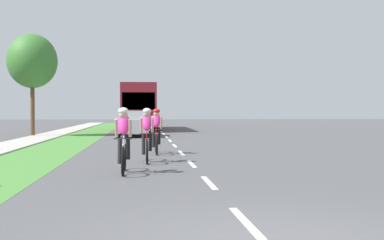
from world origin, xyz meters
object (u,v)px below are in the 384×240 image
at_px(cyclist_lead, 124,140).
at_px(street_tree_near, 32,61).
at_px(cyclist_trailing, 147,135).
at_px(cyclist_distant, 156,131).
at_px(sedan_silver, 135,123).
at_px(bus_maroon, 139,105).
at_px(suv_blue, 141,116).

height_order(cyclist_lead, street_tree_near, street_tree_near).
height_order(cyclist_trailing, cyclist_distant, same).
relative_size(sedan_silver, bus_maroon, 0.37).
relative_size(cyclist_distant, sedan_silver, 0.40).
xyz_separation_m(bus_maroon, suv_blue, (0.08, 19.37, -1.03)).
bearing_deg(sedan_silver, bus_maroon, 88.85).
xyz_separation_m(cyclist_lead, cyclist_trailing, (0.58, 2.34, 0.00)).
bearing_deg(street_tree_near, bus_maroon, 56.09).
height_order(cyclist_lead, suv_blue, suv_blue).
height_order(suv_blue, street_tree_near, street_tree_near).
xyz_separation_m(cyclist_lead, street_tree_near, (-6.05, 17.46, 3.64)).
bearing_deg(bus_maroon, street_tree_near, -123.91).
height_order(sedan_silver, bus_maroon, bus_maroon).
distance_m(cyclist_trailing, cyclist_distant, 2.72).
height_order(cyclist_lead, sedan_silver, cyclist_lead).
relative_size(sedan_silver, suv_blue, 0.91).
height_order(cyclist_trailing, bus_maroon, bus_maroon).
height_order(cyclist_trailing, sedan_silver, cyclist_trailing).
bearing_deg(cyclist_trailing, suv_blue, 90.40).
bearing_deg(cyclist_distant, street_tree_near, 119.33).
xyz_separation_m(cyclist_lead, sedan_silver, (-0.01, 16.69, -0.04)).
xyz_separation_m(cyclist_lead, bus_maroon, (0.19, 26.74, 1.17)).
relative_size(cyclist_trailing, sedan_silver, 0.40).
relative_size(cyclist_lead, sedan_silver, 0.40).
relative_size(bus_maroon, suv_blue, 2.47).
relative_size(cyclist_trailing, street_tree_near, 0.28).
bearing_deg(cyclist_distant, suv_blue, 90.92).
bearing_deg(cyclist_lead, sedan_silver, 90.04).
xyz_separation_m(cyclist_distant, suv_blue, (-0.66, 41.07, 0.14)).
bearing_deg(cyclist_trailing, street_tree_near, 113.67).
distance_m(bus_maroon, suv_blue, 19.40).
bearing_deg(cyclist_distant, bus_maroon, 91.95).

